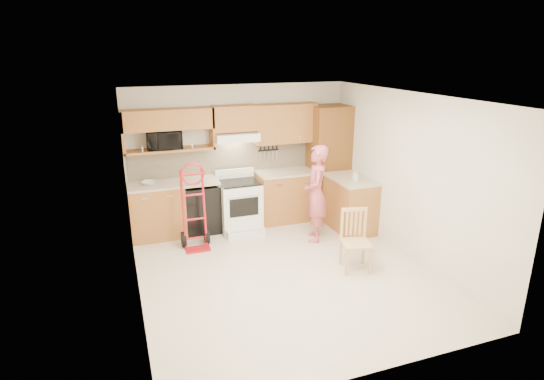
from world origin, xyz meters
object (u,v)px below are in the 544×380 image
dining_chair (356,241)px  person (316,194)px  hand_truck (195,210)px  range (240,202)px  microwave (164,140)px

dining_chair → person: bearing=108.2°
person → dining_chair: (0.09, -1.18, -0.36)m
hand_truck → dining_chair: (2.04, -1.52, -0.20)m
range → hand_truck: bearing=-151.8°
person → dining_chair: bearing=26.6°
hand_truck → dining_chair: bearing=-36.3°
person → dining_chair: 1.24m
microwave → hand_truck: bearing=-70.2°
range → dining_chair: (1.16, -2.00, -0.07)m
range → hand_truck: size_ratio=0.81×
dining_chair → microwave: bearing=148.9°
range → dining_chair: size_ratio=1.16×
person → dining_chair: size_ratio=1.82×
hand_truck → range: bearing=28.7°
range → person: 1.37m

